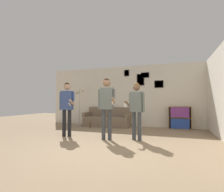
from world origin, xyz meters
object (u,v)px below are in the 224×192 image
object	(u,v)px
floor_lamp	(80,101)
person_player_foreground_left	(67,103)
person_watcher_holding_cup	(137,105)
bottle_on_floor	(90,125)
person_player_foreground_center	(107,101)
bookshelf	(180,118)
couch	(107,120)

from	to	relation	value
floor_lamp	person_player_foreground_left	xyz separation A→B (m)	(0.94, -2.45, -0.07)
person_watcher_holding_cup	bottle_on_floor	size ratio (longest dim) A/B	5.80
floor_lamp	person_player_foreground_center	distance (m)	3.39
bookshelf	person_player_foreground_center	distance (m)	3.55
couch	bottle_on_floor	bearing A→B (deg)	-126.18
bookshelf	couch	bearing A→B (deg)	-176.20
couch	person_watcher_holding_cup	size ratio (longest dim) A/B	1.28
person_player_foreground_center	bottle_on_floor	distance (m)	2.61
couch	floor_lamp	world-z (taller)	floor_lamp
couch	bottle_on_floor	distance (m)	0.87
person_watcher_holding_cup	bottle_on_floor	world-z (taller)	person_watcher_holding_cup
person_player_foreground_left	person_watcher_holding_cup	xyz separation A→B (m)	(2.17, 0.19, -0.05)
person_player_foreground_left	floor_lamp	bearing A→B (deg)	111.05
couch	bookshelf	bearing A→B (deg)	3.80
floor_lamp	person_player_foreground_left	distance (m)	2.63
bookshelf	person_player_foreground_center	bearing A→B (deg)	-126.24
bottle_on_floor	bookshelf	bearing A→B (deg)	14.12
person_watcher_holding_cup	person_player_foreground_center	bearing A→B (deg)	-164.23
person_player_foreground_left	person_watcher_holding_cup	size ratio (longest dim) A/B	1.04
bookshelf	person_player_foreground_center	world-z (taller)	person_player_foreground_center
person_watcher_holding_cup	bottle_on_floor	bearing A→B (deg)	143.52
floor_lamp	person_player_foreground_center	world-z (taller)	person_player_foreground_center
person_player_foreground_left	bottle_on_floor	bearing A→B (deg)	93.45
couch	bookshelf	xyz separation A→B (m)	(3.02, 0.20, 0.16)
couch	bookshelf	size ratio (longest dim) A/B	2.33
couch	person_player_foreground_left	bearing A→B (deg)	-98.60
floor_lamp	couch	bearing A→B (deg)	5.00
person_player_foreground_left	person_player_foreground_center	world-z (taller)	person_player_foreground_center
floor_lamp	person_player_foreground_center	bearing A→B (deg)	-47.37
bookshelf	person_player_foreground_left	size ratio (longest dim) A/B	0.53
bookshelf	person_player_foreground_center	size ratio (longest dim) A/B	0.50
couch	person_player_foreground_center	world-z (taller)	person_player_foreground_center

